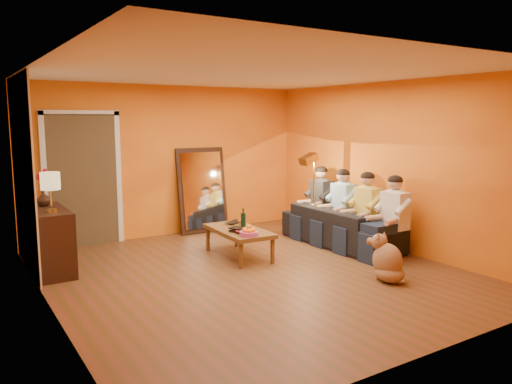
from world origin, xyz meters
TOP-DOWN VIEW (x-y plane):
  - room_shell at (0.00, 0.37)m, footprint 5.00×5.50m
  - white_accent at (-2.48, 1.75)m, footprint 0.02×1.90m
  - doorway_recess at (-1.50, 2.83)m, footprint 1.06×0.30m
  - door_jamb_left at (-2.07, 2.71)m, footprint 0.08×0.06m
  - door_jamb_right at (-0.93, 2.71)m, footprint 0.08×0.06m
  - door_header at (-1.50, 2.71)m, footprint 1.22×0.06m
  - mirror_frame at (0.55, 2.63)m, footprint 0.92×0.27m
  - mirror_glass at (0.55, 2.59)m, footprint 0.78×0.21m
  - sideboard at (-2.24, 1.55)m, footprint 0.44×1.18m
  - table_lamp at (-2.24, 1.25)m, footprint 0.24×0.24m
  - sofa at (2.00, 0.54)m, footprint 2.12×0.83m
  - coffee_table at (0.25, 0.81)m, footprint 0.68×1.25m
  - floor_lamp at (1.79, 0.98)m, footprint 0.32×0.27m
  - dog at (1.25, -1.16)m, footprint 0.46×0.59m
  - person_far_left at (2.13, -0.46)m, footprint 0.70×0.44m
  - person_mid_left at (2.13, 0.09)m, footprint 0.70×0.44m
  - person_mid_right at (2.13, 0.64)m, footprint 0.70×0.44m
  - person_far_right at (2.13, 1.19)m, footprint 0.70×0.44m
  - fruit_bowl at (0.15, 0.36)m, footprint 0.26×0.26m
  - wine_bottle at (0.30, 0.76)m, footprint 0.07×0.07m
  - tumbler at (0.37, 0.93)m, footprint 0.13×0.13m
  - laptop at (0.43, 1.16)m, footprint 0.43×0.38m
  - book_lower at (0.07, 0.61)m, footprint 0.26×0.32m
  - book_mid at (0.08, 0.62)m, footprint 0.22×0.26m
  - book_upper at (0.07, 0.60)m, footprint 0.27×0.29m
  - vase at (-2.24, 1.80)m, footprint 0.19×0.19m
  - flowers at (-2.24, 1.80)m, footprint 0.17×0.17m

SIDE VIEW (x-z plane):
  - coffee_table at x=0.25m, z-range 0.00..0.42m
  - dog at x=1.25m, z-range 0.00..0.62m
  - sofa at x=2.00m, z-range 0.00..0.62m
  - sideboard at x=-2.24m, z-range 0.00..0.85m
  - book_lower at x=0.07m, z-range 0.42..0.45m
  - laptop at x=0.43m, z-range 0.42..0.45m
  - book_mid at x=0.08m, z-range 0.45..0.46m
  - tumbler at x=0.37m, z-range 0.42..0.52m
  - book_upper at x=0.07m, z-range 0.46..0.48m
  - fruit_bowl at x=0.15m, z-range 0.42..0.58m
  - wine_bottle at x=0.30m, z-range 0.42..0.73m
  - person_far_left at x=2.13m, z-range 0.00..1.22m
  - person_mid_left at x=2.13m, z-range 0.00..1.22m
  - person_mid_right at x=2.13m, z-range 0.00..1.22m
  - person_far_right at x=2.13m, z-range 0.00..1.22m
  - floor_lamp at x=1.79m, z-range 0.00..1.44m
  - mirror_frame at x=0.55m, z-range 0.00..1.52m
  - mirror_glass at x=0.55m, z-range 0.09..1.43m
  - vase at x=-2.24m, z-range 0.85..1.05m
  - doorway_recess at x=-1.50m, z-range 0.00..2.10m
  - door_jamb_left at x=-2.07m, z-range -0.05..2.15m
  - door_jamb_right at x=-0.93m, z-range -0.05..2.15m
  - table_lamp at x=-2.24m, z-range 0.85..1.36m
  - flowers at x=-2.24m, z-range 0.97..1.48m
  - room_shell at x=0.00m, z-range 0.00..2.60m
  - white_accent at x=-2.48m, z-range 0.01..2.59m
  - door_header at x=-1.50m, z-range 2.08..2.16m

